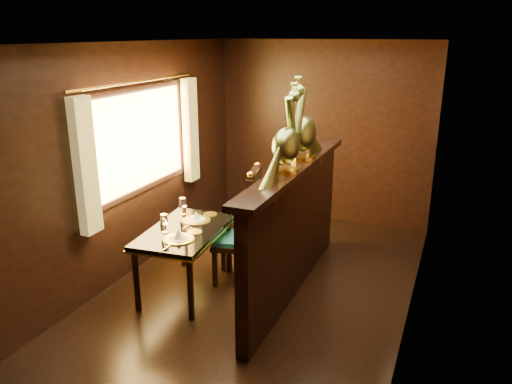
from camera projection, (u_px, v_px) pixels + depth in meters
The scene contains 8 objects.
ground at pixel (253, 297), 5.11m from camera, with size 5.00×5.00×0.00m, color black.
room_shell at pixel (245, 145), 4.67m from camera, with size 3.04×5.04×2.52m.
partition at pixel (294, 227), 5.04m from camera, with size 0.26×2.70×1.36m.
dining_table at pixel (185, 235), 5.07m from camera, with size 0.81×1.23×0.89m.
chair_left at pixel (247, 223), 5.24m from camera, with size 0.55×0.57×1.29m.
chair_right at pixel (279, 206), 5.74m from camera, with size 0.58×0.60×1.31m.
peacock_left at pixel (286, 129), 4.46m from camera, with size 0.25×0.67×0.80m, color #184A33, non-canonical shape.
peacock_right at pixel (304, 118), 4.90m from camera, with size 0.27×0.71×0.85m, color #184A33, non-canonical shape.
Camera 1 is at (1.78, -4.17, 2.59)m, focal length 35.00 mm.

